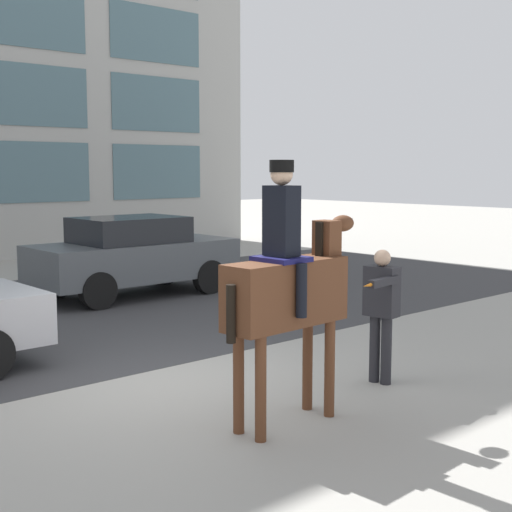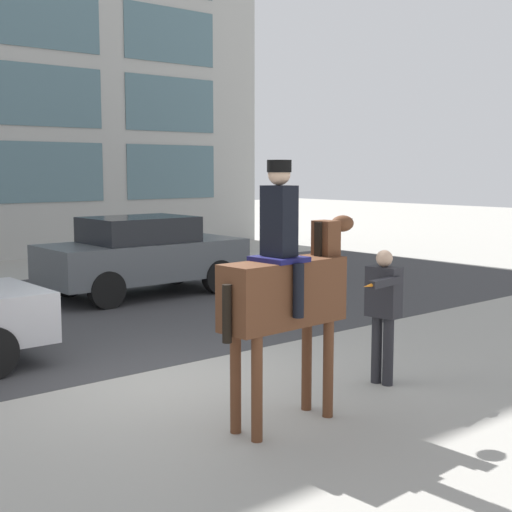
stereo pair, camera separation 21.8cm
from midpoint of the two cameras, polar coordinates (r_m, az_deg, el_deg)
name	(u,v)px [view 2 (the right image)]	position (r m, az deg, el deg)	size (l,w,h in m)	color
ground_plane	(166,381)	(8.94, -6.50, -9.89)	(80.00, 80.00, 0.00)	#9E9B93
road_surface	(18,319)	(13.06, -18.08, -4.80)	(24.18, 8.50, 0.01)	#38383A
mounted_horse_lead	(286,286)	(7.12, 3.29, -2.45)	(1.82, 0.65, 2.67)	#59331E
pedestrian_bystander	(383,306)	(8.67, 10.86, -3.96)	(0.82, 0.51, 1.63)	#232328
street_car_far_lane	(143,254)	(14.80, -8.64, 0.13)	(4.18, 1.87, 1.63)	#51565B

